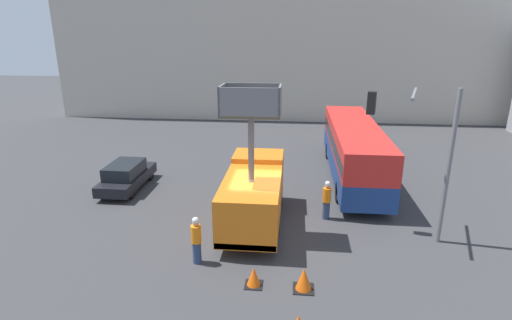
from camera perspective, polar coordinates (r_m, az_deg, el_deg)
name	(u,v)px	position (r m, az deg, el deg)	size (l,w,h in m)	color
ground_plane	(262,231)	(17.44, 0.88, -10.17)	(120.00, 120.00, 0.00)	#38383A
building_backdrop_far	(285,30)	(42.87, 4.20, 18.09)	(44.00, 10.00, 16.89)	#BCB2A3
utility_truck	(254,191)	(17.48, -0.31, -4.45)	(2.37, 6.32, 6.28)	orange
city_bus	(354,147)	(23.73, 13.77, 1.85)	(2.53, 11.90, 3.18)	navy
traffic_light_pole	(421,140)	(16.80, 22.55, 2.71)	(3.24, 2.99, 6.25)	slate
road_worker_near_truck	(196,240)	(15.03, -8.51, -11.26)	(0.38, 0.38, 1.85)	navy
road_worker_directing	(327,200)	(18.46, 10.07, -5.66)	(0.38, 0.38, 1.84)	navy
traffic_cone_mid_road	(254,277)	(13.99, -0.33, -16.37)	(0.60, 0.60, 0.69)	black
traffic_cone_far_side	(304,279)	(13.87, 6.84, -16.58)	(0.70, 0.70, 0.80)	black
parked_car_curbside	(126,176)	(22.80, -18.02, -2.14)	(1.76, 4.44, 1.49)	black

